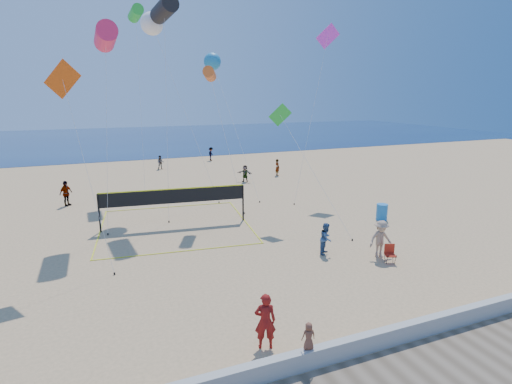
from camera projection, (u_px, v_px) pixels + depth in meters
name	position (u px, v px, depth m)	size (l,w,h in m)	color
ground	(313.00, 305.00, 14.85)	(120.00, 120.00, 0.00)	tan
ocean	(137.00, 138.00, 70.63)	(140.00, 50.00, 0.03)	navy
seawall	(363.00, 344.00, 12.08)	(32.00, 0.30, 0.60)	#AFAFAA
woman	(265.00, 321.00, 12.19)	(0.66, 0.44, 1.82)	maroon
toddler	(309.00, 336.00, 11.27)	(0.40, 0.26, 0.82)	brown
bystander_a	(326.00, 238.00, 19.52)	(0.76, 0.59, 1.56)	#314F7A
bystander_b	(381.00, 239.00, 19.04)	(1.19, 0.68, 1.84)	tan
far_person_0	(66.00, 193.00, 27.88)	(1.05, 0.44, 1.79)	gray
far_person_1	(245.00, 174.00, 35.53)	(1.40, 0.44, 1.51)	gray
far_person_2	(277.00, 167.00, 38.26)	(0.58, 0.38, 1.60)	gray
far_person_3	(160.00, 162.00, 41.46)	(0.70, 0.55, 1.44)	gray
far_person_4	(211.00, 154.00, 46.88)	(1.01, 0.58, 1.57)	gray
camp_chair	(390.00, 252.00, 18.55)	(0.60, 0.69, 0.97)	#A72213
trash_barrel	(382.00, 212.00, 24.82)	(0.68, 0.68, 1.02)	blue
volleyball_net	(174.00, 201.00, 23.46)	(9.47, 9.34, 2.29)	black
kite_0	(106.00, 37.00, 21.67)	(1.50, 3.25, 11.41)	#ED2758
kite_1	(164.00, 10.00, 24.42)	(1.67, 4.39, 13.38)	black
kite_2	(210.00, 74.00, 24.16)	(2.52, 1.78, 9.28)	orange
kite_3	(65.00, 89.00, 16.95)	(2.12, 2.65, 9.10)	#E04E0E
kite_4	(285.00, 123.00, 23.55)	(2.61, 5.50, 7.14)	green
kite_5	(326.00, 44.00, 29.64)	(5.05, 3.24, 12.77)	#F539E3
kite_6	(152.00, 24.00, 26.73)	(4.57, 3.34, 12.99)	white
kite_7	(212.00, 61.00, 33.20)	(1.93, 8.81, 10.99)	#1C7CB5
kite_8	(136.00, 13.00, 30.10)	(1.33, 6.25, 14.14)	green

